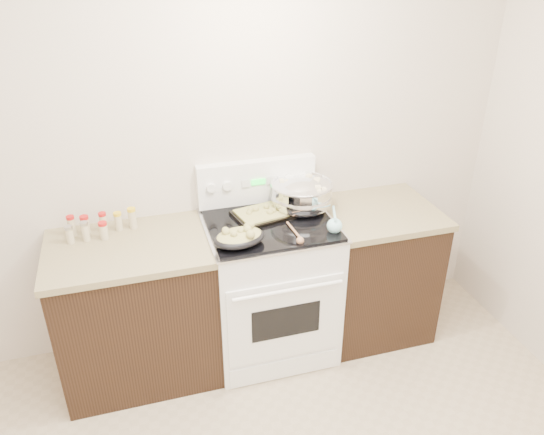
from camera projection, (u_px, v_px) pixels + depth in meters
name	position (u px, v px, depth m)	size (l,w,h in m)	color
room_shell	(290.00, 232.00, 1.53)	(4.10, 3.60, 2.75)	beige
counter_left	(138.00, 310.00, 3.20)	(0.93, 0.67, 0.92)	black
counter_right	(373.00, 269.00, 3.59)	(0.73, 0.67, 0.92)	black
kitchen_range	(270.00, 284.00, 3.39)	(0.78, 0.73, 1.22)	white
mixing_bowl	(302.00, 196.00, 3.29)	(0.44, 0.44, 0.23)	silver
roasting_pan	(239.00, 237.00, 2.92)	(0.33, 0.26, 0.11)	black
baking_sheet	(264.00, 213.00, 3.24)	(0.41, 0.33, 0.06)	black
wooden_spoon	(298.00, 237.00, 2.99)	(0.04, 0.25, 0.04)	#A9734D
blue_ladle	(335.00, 225.00, 3.07)	(0.14, 0.29, 0.11)	#A0E7EE
spice_jars	(98.00, 226.00, 3.06)	(0.40, 0.14, 0.13)	#BFB28C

